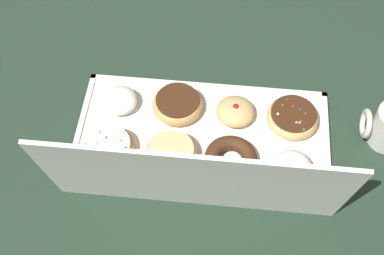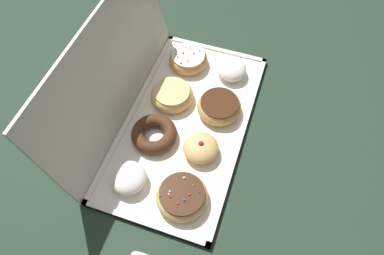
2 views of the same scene
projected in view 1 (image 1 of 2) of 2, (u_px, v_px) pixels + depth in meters
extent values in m
plane|color=#233828|center=(202.00, 139.00, 1.17)|extent=(3.00, 3.00, 0.00)
cube|color=white|center=(202.00, 138.00, 1.16)|extent=(0.56, 0.30, 0.01)
cube|color=white|center=(207.00, 87.00, 1.24)|extent=(0.56, 0.01, 0.01)
cube|color=white|center=(196.00, 196.00, 1.08)|extent=(0.56, 0.01, 0.01)
cube|color=white|center=(326.00, 148.00, 1.15)|extent=(0.01, 0.30, 0.01)
cube|color=white|center=(81.00, 128.00, 1.18)|extent=(0.01, 0.30, 0.01)
cube|color=white|center=(194.00, 182.00, 0.95)|extent=(0.56, 0.06, 0.28)
torus|color=#E5B770|center=(293.00, 118.00, 1.17)|extent=(0.12, 0.12, 0.03)
cylinder|color=#472816|center=(294.00, 114.00, 1.15)|extent=(0.10, 0.10, 0.01)
sphere|color=red|center=(302.00, 121.00, 1.14)|extent=(0.00, 0.00, 0.00)
sphere|color=blue|center=(300.00, 109.00, 1.15)|extent=(0.00, 0.00, 0.00)
sphere|color=green|center=(304.00, 129.00, 1.13)|extent=(0.01, 0.01, 0.01)
sphere|color=red|center=(306.00, 114.00, 1.15)|extent=(0.01, 0.01, 0.01)
sphere|color=white|center=(278.00, 114.00, 1.15)|extent=(0.01, 0.01, 0.01)
sphere|color=blue|center=(288.00, 99.00, 1.17)|extent=(0.00, 0.00, 0.00)
sphere|color=red|center=(293.00, 106.00, 1.16)|extent=(0.01, 0.01, 0.01)
sphere|color=white|center=(296.00, 122.00, 1.14)|extent=(0.00, 0.00, 0.00)
sphere|color=white|center=(300.00, 122.00, 1.14)|extent=(0.01, 0.01, 0.01)
sphere|color=orange|center=(283.00, 105.00, 1.16)|extent=(0.00, 0.00, 0.00)
ellipsoid|color=#E5B770|center=(235.00, 112.00, 1.17)|extent=(0.09, 0.09, 0.04)
sphere|color=#B21923|center=(236.00, 107.00, 1.16)|extent=(0.01, 0.01, 0.01)
torus|color=tan|center=(178.00, 105.00, 1.19)|extent=(0.11, 0.11, 0.04)
cylinder|color=#472816|center=(177.00, 100.00, 1.17)|extent=(0.10, 0.10, 0.01)
ellipsoid|color=white|center=(120.00, 100.00, 1.19)|extent=(0.08, 0.08, 0.04)
ellipsoid|color=white|center=(292.00, 167.00, 1.09)|extent=(0.08, 0.08, 0.04)
torus|color=#472816|center=(231.00, 159.00, 1.11)|extent=(0.11, 0.11, 0.03)
torus|color=#E5B770|center=(172.00, 154.00, 1.11)|extent=(0.11, 0.11, 0.04)
cylinder|color=#EACC8C|center=(172.00, 149.00, 1.10)|extent=(0.10, 0.10, 0.01)
torus|color=tan|center=(109.00, 149.00, 1.12)|extent=(0.11, 0.11, 0.04)
cylinder|color=white|center=(108.00, 144.00, 1.11)|extent=(0.09, 0.09, 0.01)
sphere|color=orange|center=(121.00, 141.00, 1.11)|extent=(0.01, 0.01, 0.01)
sphere|color=orange|center=(115.00, 154.00, 1.09)|extent=(0.01, 0.01, 0.01)
sphere|color=blue|center=(106.00, 137.00, 1.11)|extent=(0.00, 0.00, 0.00)
sphere|color=green|center=(107.00, 149.00, 1.10)|extent=(0.01, 0.01, 0.01)
sphere|color=white|center=(117.00, 142.00, 1.10)|extent=(0.00, 0.00, 0.00)
sphere|color=red|center=(110.00, 157.00, 1.09)|extent=(0.00, 0.00, 0.00)
sphere|color=blue|center=(126.00, 148.00, 1.10)|extent=(0.01, 0.01, 0.01)
sphere|color=pink|center=(96.00, 148.00, 1.10)|extent=(0.00, 0.00, 0.00)
sphere|color=yellow|center=(96.00, 144.00, 1.10)|extent=(0.00, 0.00, 0.00)
sphere|color=green|center=(100.00, 132.00, 1.12)|extent=(0.00, 0.00, 0.00)
torus|color=white|center=(366.00, 123.00, 1.13)|extent=(0.01, 0.07, 0.07)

